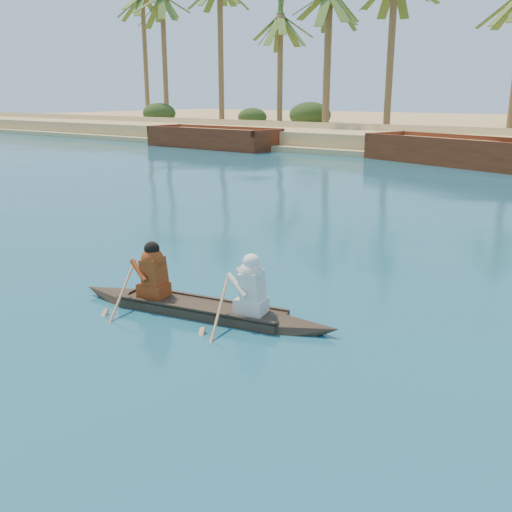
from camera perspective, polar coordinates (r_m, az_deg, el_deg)
The scene contains 3 objects.
canoe at distance 10.25m, azimuth -5.55°, elevation -4.36°, with size 5.18×1.70×1.42m.
barge_left at distance 43.69m, azimuth -4.33°, elevation 11.58°, with size 10.72×3.88×1.77m.
barge_mid at distance 34.79m, azimuth 19.50°, elevation 9.69°, with size 11.43×6.63×1.81m.
Camera 1 is at (-0.89, -11.14, 3.79)m, focal length 40.00 mm.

